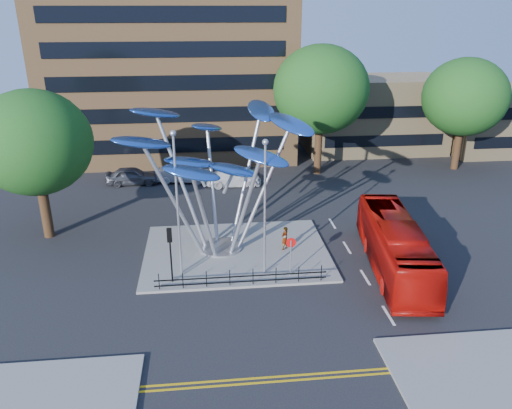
{
  "coord_description": "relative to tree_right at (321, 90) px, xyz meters",
  "views": [
    {
      "loc": [
        -2.83,
        -23.38,
        15.24
      ],
      "look_at": [
        0.09,
        4.0,
        4.21
      ],
      "focal_mm": 35.0,
      "sensor_mm": 36.0,
      "label": 1
    }
  ],
  "objects": [
    {
      "name": "street_lamp_right",
      "position": [
        -7.5,
        -19.0,
        -2.94
      ],
      "size": [
        0.36,
        0.36,
        8.3
      ],
      "color": "#9EA0A5",
      "rests_on": "traffic_island"
    },
    {
      "name": "low_building_near",
      "position": [
        8.0,
        8.0,
        -4.04
      ],
      "size": [
        15.0,
        8.0,
        8.0
      ],
      "primitive_type": "cube",
      "color": "tan",
      "rests_on": "ground"
    },
    {
      "name": "street_lamp_left",
      "position": [
        -12.5,
        -18.5,
        -2.68
      ],
      "size": [
        0.36,
        0.36,
        8.8
      ],
      "color": "#9EA0A5",
      "rests_on": "traffic_island"
    },
    {
      "name": "tree_right",
      "position": [
        0.0,
        0.0,
        0.0
      ],
      "size": [
        8.8,
        8.8,
        12.11
      ],
      "color": "black",
      "rests_on": "ground"
    },
    {
      "name": "low_building_far",
      "position": [
        22.0,
        6.0,
        -4.54
      ],
      "size": [
        12.0,
        8.0,
        7.0
      ],
      "primitive_type": "cube",
      "color": "tan",
      "rests_on": "ground"
    },
    {
      "name": "leaf_sculpture",
      "position": [
        -10.07,
        -15.32,
        -1.16
      ],
      "size": [
        12.72,
        9.54,
        9.51
      ],
      "color": "#9EA0A5",
      "rests_on": "traffic_island"
    },
    {
      "name": "red_bus",
      "position": [
        0.5,
        -19.12,
        -6.45
      ],
      "size": [
        4.14,
        11.65,
        3.18
      ],
      "primitive_type": "imported",
      "rotation": [
        0.0,
        0.0,
        -0.13
      ],
      "color": "#AC0D07",
      "rests_on": "ground"
    },
    {
      "name": "traffic_light_island",
      "position": [
        -13.0,
        -19.5,
        -5.42
      ],
      "size": [
        0.28,
        0.18,
        3.42
      ],
      "color": "black",
      "rests_on": "traffic_island"
    },
    {
      "name": "pedestrian",
      "position": [
        -5.79,
        -16.07,
        -7.08
      ],
      "size": [
        0.7,
        0.68,
        1.61
      ],
      "primitive_type": "imported",
      "rotation": [
        0.0,
        0.0,
        3.87
      ],
      "color": "gray",
      "rests_on": "traffic_island"
    },
    {
      "name": "tree_far",
      "position": [
        14.0,
        0.0,
        -0.93
      ],
      "size": [
        8.0,
        8.0,
        10.81
      ],
      "color": "black",
      "rests_on": "ground"
    },
    {
      "name": "tree_left",
      "position": [
        -22.0,
        -12.0,
        -1.24
      ],
      "size": [
        7.6,
        7.6,
        10.32
      ],
      "color": "black",
      "rests_on": "ground"
    },
    {
      "name": "traffic_island",
      "position": [
        -9.0,
        -16.0,
        -7.96
      ],
      "size": [
        12.0,
        9.0,
        0.15
      ],
      "primitive_type": "cube",
      "color": "slate",
      "rests_on": "ground"
    },
    {
      "name": "parked_car_right",
      "position": [
        -8.33,
        -2.67,
        -7.31
      ],
      "size": [
        5.08,
        2.17,
        1.46
      ],
      "primitive_type": "imported",
      "rotation": [
        0.0,
        0.0,
        1.6
      ],
      "color": "silver",
      "rests_on": "ground"
    },
    {
      "name": "brick_tower",
      "position": [
        -14.0,
        10.0,
        6.96
      ],
      "size": [
        25.0,
        15.0,
        30.0
      ],
      "primitive_type": "cube",
      "color": "olive",
      "rests_on": "ground"
    },
    {
      "name": "parked_car_mid",
      "position": [
        -12.83,
        -1.26,
        -7.22
      ],
      "size": [
        5.12,
        2.34,
        1.63
      ],
      "primitive_type": "imported",
      "rotation": [
        0.0,
        0.0,
        1.44
      ],
      "color": "#A9ADB1",
      "rests_on": "ground"
    },
    {
      "name": "double_yellow_near",
      "position": [
        -8.0,
        -28.0,
        -8.03
      ],
      "size": [
        40.0,
        0.12,
        0.01
      ],
      "primitive_type": "cube",
      "color": "gold",
      "rests_on": "ground"
    },
    {
      "name": "pedestrian_railing_front",
      "position": [
        -9.0,
        -20.3,
        -7.48
      ],
      "size": [
        10.0,
        0.06,
        1.0
      ],
      "color": "black",
      "rests_on": "traffic_island"
    },
    {
      "name": "no_entry_sign_island",
      "position": [
        -6.0,
        -19.48,
        -6.22
      ],
      "size": [
        0.6,
        0.1,
        2.45
      ],
      "color": "#9EA0A5",
      "rests_on": "traffic_island"
    },
    {
      "name": "double_yellow_far",
      "position": [
        -8.0,
        -28.3,
        -8.03
      ],
      "size": [
        40.0,
        0.12,
        0.01
      ],
      "primitive_type": "cube",
      "color": "gold",
      "rests_on": "ground"
    },
    {
      "name": "parked_car_left",
      "position": [
        -17.46,
        -1.34,
        -7.24
      ],
      "size": [
        4.72,
        1.94,
        1.6
      ],
      "primitive_type": "imported",
      "rotation": [
        0.0,
        0.0,
        1.58
      ],
      "color": "#47484F",
      "rests_on": "ground"
    },
    {
      "name": "ground",
      "position": [
        -8.0,
        -22.0,
        -8.04
      ],
      "size": [
        120.0,
        120.0,
        0.0
      ],
      "primitive_type": "plane",
      "color": "black",
      "rests_on": "ground"
    }
  ]
}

